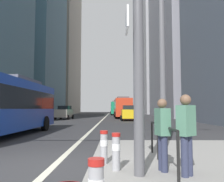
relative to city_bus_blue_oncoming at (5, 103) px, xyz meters
name	(u,v)px	position (x,y,z in m)	size (l,w,h in m)	color
ground_plane	(100,122)	(4.47, 13.47, -1.84)	(160.00, 160.00, 0.00)	#303033
lane_centre_line	(104,118)	(4.47, 23.47, -1.83)	(0.20, 80.00, 0.01)	beige
office_tower_left_mid	(31,20)	(-11.53, 35.01, 18.33)	(11.66, 16.95, 40.33)	slate
office_tower_left_far	(59,46)	(-11.53, 60.32, 19.81)	(10.83, 23.05, 43.29)	gray
office_tower_right_far	(163,23)	(21.47, 59.44, 26.94)	(13.62, 22.02, 57.56)	#9E9EA3
city_bus_blue_oncoming	(5,103)	(0.00, 0.00, 0.00)	(2.87, 10.92, 3.40)	#14389E
city_bus_red_receding	(122,107)	(7.44, 26.41, 0.00)	(2.89, 10.87, 3.40)	red
city_bus_red_distant	(116,107)	(6.52, 45.38, 0.00)	(2.87, 10.95, 3.40)	#198456
car_oncoming_mid	(64,112)	(-1.15, 21.07, -0.85)	(2.21, 4.16, 1.94)	#B2A899
car_receding_near	(128,113)	(7.92, 17.33, -0.85)	(2.08, 4.09, 1.94)	gold
street_lamp_post	(161,1)	(7.73, -4.95, 3.45)	(5.50, 0.32, 8.00)	#56565B
bollard_right	(116,149)	(6.12, -7.56, -1.22)	(0.20, 0.20, 0.83)	#99999E
bollard_back	(104,145)	(5.81, -6.90, -1.23)	(0.20, 0.20, 0.82)	#99999E
pedestrian_railing	(162,136)	(7.27, -6.94, -1.00)	(0.06, 3.08, 0.98)	black
pedestrian_waiting	(186,130)	(7.56, -8.01, -0.76)	(0.44, 0.43, 1.67)	#2D334C
pedestrian_walking	(163,131)	(7.15, -7.62, -0.81)	(0.31, 0.42, 1.60)	#2D334C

